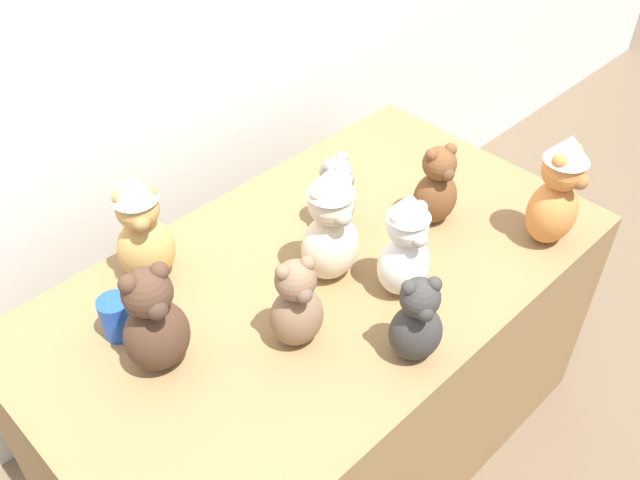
{
  "coord_description": "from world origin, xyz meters",
  "views": [
    {
      "loc": [
        -0.94,
        -0.71,
        2.08
      ],
      "look_at": [
        0.0,
        0.25,
        0.9
      ],
      "focal_mm": 39.21,
      "sensor_mm": 36.0,
      "label": 1
    }
  ],
  "objects": [
    {
      "name": "teddy_bear_cream",
      "position": [
        0.02,
        0.23,
        0.95
      ],
      "size": [
        0.18,
        0.16,
        0.35
      ],
      "rotation": [
        0.0,
        0.0,
        -0.19
      ],
      "color": "beige",
      "rests_on": "display_table"
    },
    {
      "name": "teddy_bear_ginger",
      "position": [
        0.56,
        -0.09,
        0.95
      ],
      "size": [
        0.16,
        0.14,
        0.34
      ],
      "rotation": [
        0.0,
        0.0,
        0.01
      ],
      "color": "#D17F3D",
      "rests_on": "display_table"
    },
    {
      "name": "teddy_bear_cocoa",
      "position": [
        -0.47,
        0.3,
        0.92
      ],
      "size": [
        0.18,
        0.16,
        0.3
      ],
      "rotation": [
        0.0,
        0.0,
        -0.19
      ],
      "color": "#4C3323",
      "rests_on": "display_table"
    },
    {
      "name": "teddy_bear_snow",
      "position": [
        0.11,
        0.06,
        0.93
      ],
      "size": [
        0.16,
        0.15,
        0.31
      ],
      "rotation": [
        0.0,
        0.0,
        -0.2
      ],
      "color": "white",
      "rests_on": "display_table"
    },
    {
      "name": "teddy_bear_honey",
      "position": [
        -0.32,
        0.56,
        0.94
      ],
      "size": [
        0.19,
        0.18,
        0.33
      ],
      "rotation": [
        0.0,
        0.0,
        -0.45
      ],
      "color": "tan",
      "rests_on": "display_table"
    },
    {
      "name": "teddy_bear_ash",
      "position": [
        0.17,
        0.36,
        0.89
      ],
      "size": [
        0.14,
        0.12,
        0.24
      ],
      "rotation": [
        0.0,
        0.0,
        0.17
      ],
      "color": "gray",
      "rests_on": "display_table"
    },
    {
      "name": "display_table",
      "position": [
        0.0,
        0.25,
        0.39
      ],
      "size": [
        1.6,
        0.91,
        0.78
      ],
      "primitive_type": "cube",
      "color": "olive",
      "rests_on": "ground_plane"
    },
    {
      "name": "teddy_bear_chestnut",
      "position": [
        0.39,
        0.18,
        0.9
      ],
      "size": [
        0.16,
        0.15,
        0.25
      ],
      "rotation": [
        0.0,
        0.0,
        -0.34
      ],
      "color": "brown",
      "rests_on": "display_table"
    },
    {
      "name": "teddy_bear_charcoal",
      "position": [
        -0.04,
        -0.1,
        0.9
      ],
      "size": [
        0.16,
        0.16,
        0.25
      ],
      "rotation": [
        0.0,
        0.0,
        -0.58
      ],
      "color": "#383533",
      "rests_on": "display_table"
    },
    {
      "name": "teddy_bear_mocha",
      "position": [
        -0.2,
        0.12,
        0.9
      ],
      "size": [
        0.16,
        0.15,
        0.26
      ],
      "rotation": [
        0.0,
        0.0,
        -0.3
      ],
      "color": "#7F6047",
      "rests_on": "display_table"
    },
    {
      "name": "party_cup_blue",
      "position": [
        -0.49,
        0.45,
        0.84
      ],
      "size": [
        0.08,
        0.08,
        0.11
      ],
      "primitive_type": "cylinder",
      "color": "blue",
      "rests_on": "display_table"
    },
    {
      "name": "wall_back",
      "position": [
        0.0,
        0.95,
        1.3
      ],
      "size": [
        7.0,
        0.08,
        2.6
      ],
      "primitive_type": "cube",
      "color": "white",
      "rests_on": "ground_plane"
    }
  ]
}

